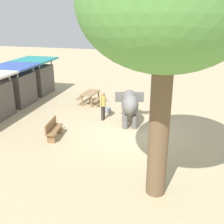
% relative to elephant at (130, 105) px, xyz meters
% --- Properties ---
extents(ground_plane, '(60.00, 60.00, 0.00)m').
position_rel_elephant_xyz_m(ground_plane, '(-1.14, -0.36, -1.05)').
color(ground_plane, tan).
extents(elephant, '(2.39, 1.63, 1.64)m').
position_rel_elephant_xyz_m(elephant, '(0.00, 0.00, 0.00)').
color(elephant, slate).
rests_on(elephant, ground_plane).
extents(person_handler, '(0.50, 0.32, 1.62)m').
position_rel_elephant_xyz_m(person_handler, '(0.10, 1.51, -0.10)').
color(person_handler, '#3F3833').
rests_on(person_handler, ground_plane).
extents(shade_tree_main, '(5.24, 4.80, 7.76)m').
position_rel_elephant_xyz_m(shade_tree_main, '(-5.73, -2.03, 4.79)').
color(shade_tree_main, brown).
rests_on(shade_tree_main, ground_plane).
extents(wooden_bench, '(1.44, 0.56, 0.88)m').
position_rel_elephant_xyz_m(wooden_bench, '(-2.77, 3.12, -0.58)').
color(wooden_bench, olive).
rests_on(wooden_bench, ground_plane).
extents(picnic_table_near, '(1.62, 1.60, 0.78)m').
position_rel_elephant_xyz_m(picnic_table_near, '(2.57, 3.09, -0.46)').
color(picnic_table_near, '#9E7A51').
rests_on(picnic_table_near, ground_plane).
extents(market_stall_blue, '(2.50, 2.50, 2.52)m').
position_rel_elephant_xyz_m(market_stall_blue, '(1.34, 7.67, 0.09)').
color(market_stall_blue, '#59514C').
rests_on(market_stall_blue, ground_plane).
extents(market_stall_teal, '(2.50, 2.50, 2.52)m').
position_rel_elephant_xyz_m(market_stall_teal, '(3.94, 7.67, 0.09)').
color(market_stall_teal, '#59514C').
rests_on(market_stall_teal, ground_plane).
extents(feed_bucket, '(0.36, 0.36, 0.32)m').
position_rel_elephant_xyz_m(feed_bucket, '(1.23, 1.55, -0.89)').
color(feed_bucket, gray).
rests_on(feed_bucket, ground_plane).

